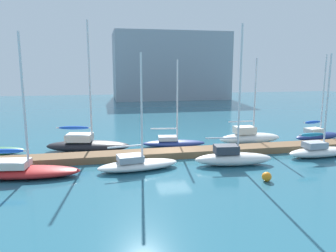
{
  "coord_description": "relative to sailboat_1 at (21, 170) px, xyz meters",
  "views": [
    {
      "loc": [
        -5.27,
        -23.22,
        6.64
      ],
      "look_at": [
        0.0,
        2.0,
        2.0
      ],
      "focal_mm": 34.57,
      "sensor_mm": 36.0,
      "label": 1
    }
  ],
  "objects": [
    {
      "name": "sailboat_7",
      "position": [
        20.98,
        0.36,
        0.05
      ],
      "size": [
        5.3,
        1.82,
        7.67
      ],
      "rotation": [
        0.0,
        0.0,
        0.05
      ],
      "color": "white",
      "rests_on": "ground_plane"
    },
    {
      "name": "dock_pier",
      "position": [
        10.2,
        2.72,
        -0.23
      ],
      "size": [
        31.23,
        1.82,
        0.51
      ],
      "primitive_type": "cube",
      "color": "brown",
      "rests_on": "ground_plane"
    },
    {
      "name": "mooring_buoy_orange",
      "position": [
        14.41,
        -3.77,
        -0.2
      ],
      "size": [
        0.57,
        0.57,
        0.57
      ],
      "primitive_type": "sphere",
      "color": "orange",
      "rests_on": "ground_plane"
    },
    {
      "name": "sailboat_3",
      "position": [
        7.15,
        -0.02,
        -0.03
      ],
      "size": [
        5.58,
        2.49,
        7.61
      ],
      "rotation": [
        0.0,
        0.0,
        0.14
      ],
      "color": "white",
      "rests_on": "ground_plane"
    },
    {
      "name": "sailboat_5",
      "position": [
        13.72,
        -0.3,
        0.12
      ],
      "size": [
        5.53,
        2.14,
        9.48
      ],
      "rotation": [
        0.0,
        0.0,
        -0.11
      ],
      "color": "white",
      "rests_on": "ground_plane"
    },
    {
      "name": "sailboat_8",
      "position": [
        24.68,
        5.62,
        0.04
      ],
      "size": [
        5.25,
        2.5,
        7.85
      ],
      "rotation": [
        0.0,
        0.0,
        0.18
      ],
      "color": "navy",
      "rests_on": "ground_plane"
    },
    {
      "name": "ground_plane",
      "position": [
        10.2,
        2.72,
        -0.48
      ],
      "size": [
        120.0,
        120.0,
        0.0
      ],
      "primitive_type": "plane",
      "color": "#286075"
    },
    {
      "name": "sailboat_4",
      "position": [
        10.88,
        5.78,
        -0.06
      ],
      "size": [
        5.49,
        2.19,
        7.32
      ],
      "rotation": [
        0.0,
        0.0,
        -0.13
      ],
      "color": "navy",
      "rests_on": "ground_plane"
    },
    {
      "name": "sailboat_1",
      "position": [
        0.0,
        0.0,
        0.0
      ],
      "size": [
        7.13,
        3.02,
        8.73
      ],
      "rotation": [
        0.0,
        0.0,
        -0.14
      ],
      "color": "#B21E1E",
      "rests_on": "ground_plane"
    },
    {
      "name": "harbor_building_distant",
      "position": [
        20.01,
        49.91,
        6.53
      ],
      "size": [
        24.19,
        12.63,
        14.02
      ],
      "primitive_type": "cube",
      "color": "#9399A3",
      "rests_on": "ground_plane"
    },
    {
      "name": "sailboat_2",
      "position": [
        3.71,
        5.66,
        0.12
      ],
      "size": [
        7.01,
        3.48,
        10.24
      ],
      "rotation": [
        0.0,
        0.0,
        -0.2
      ],
      "color": "black",
      "rests_on": "ground_plane"
    },
    {
      "name": "sailboat_6",
      "position": [
        17.76,
        5.5,
        0.12
      ],
      "size": [
        5.72,
        1.99,
        7.5
      ],
      "rotation": [
        0.0,
        0.0,
        0.02
      ],
      "color": "white",
      "rests_on": "ground_plane"
    }
  ]
}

